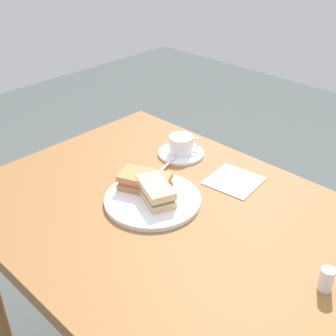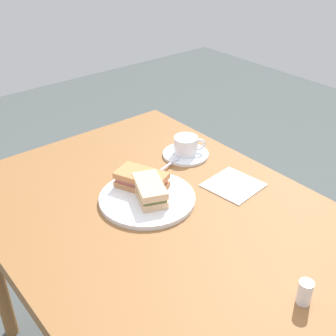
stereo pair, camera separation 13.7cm
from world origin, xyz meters
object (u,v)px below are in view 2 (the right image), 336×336
(coffee_saucer, at_px, (186,154))
(napkin, at_px, (233,185))
(coffee_cup, at_px, (186,145))
(salt_shaker, at_px, (305,292))
(sandwich_plate, at_px, (147,198))
(sandwich_front, at_px, (150,190))
(dining_table, at_px, (170,239))
(sandwich_back, at_px, (142,180))
(spoon, at_px, (173,161))

(coffee_saucer, distance_m, napkin, 0.23)
(coffee_cup, relative_size, salt_shaker, 1.71)
(sandwich_plate, height_order, sandwich_front, sandwich_front)
(dining_table, distance_m, napkin, 0.27)
(salt_shaker, bearing_deg, coffee_cup, 160.48)
(coffee_cup, bearing_deg, napkin, -2.74)
(sandwich_front, distance_m, coffee_saucer, 0.30)
(dining_table, xyz_separation_m, coffee_cup, (-0.24, 0.27, 0.11))
(sandwich_back, distance_m, spoon, 0.18)
(salt_shaker, bearing_deg, sandwich_front, -176.43)
(sandwich_plate, relative_size, napkin, 1.87)
(sandwich_front, xyz_separation_m, napkin, (0.09, 0.25, -0.04))
(sandwich_plate, height_order, sandwich_back, sandwich_back)
(dining_table, xyz_separation_m, sandwich_plate, (-0.11, 0.01, 0.08))
(coffee_saucer, height_order, coffee_cup, coffee_cup)
(sandwich_front, xyz_separation_m, coffee_cup, (-0.14, 0.26, 0.00))
(sandwich_back, bearing_deg, napkin, 56.38)
(sandwich_front, distance_m, coffee_cup, 0.30)
(dining_table, xyz_separation_m, napkin, (-0.01, 0.26, 0.07))
(dining_table, bearing_deg, sandwich_front, 175.30)
(napkin, bearing_deg, sandwich_front, -110.70)
(sandwich_front, bearing_deg, sandwich_back, 165.50)
(spoon, height_order, salt_shaker, salt_shaker)
(coffee_cup, relative_size, napkin, 0.67)
(sandwich_front, xyz_separation_m, sandwich_back, (-0.06, 0.02, -0.00))
(sandwich_back, xyz_separation_m, salt_shaker, (0.57, 0.02, -0.01))
(sandwich_front, height_order, salt_shaker, sandwich_front)
(sandwich_plate, bearing_deg, coffee_cup, 115.95)
(spoon, relative_size, salt_shaker, 1.67)
(sandwich_back, height_order, coffee_cup, coffee_cup)
(spoon, bearing_deg, dining_table, -41.31)
(dining_table, height_order, spoon, spoon)
(sandwich_back, bearing_deg, dining_table, -8.45)
(sandwich_front, relative_size, sandwich_back, 0.91)
(coffee_saucer, bearing_deg, napkin, -2.38)
(sandwich_back, relative_size, salt_shaker, 2.90)
(coffee_saucer, xyz_separation_m, napkin, (0.23, -0.01, -0.00))
(sandwich_front, height_order, napkin, sandwich_front)
(sandwich_plate, height_order, coffee_saucer, sandwich_plate)
(sandwich_plate, bearing_deg, coffee_saucer, 116.23)
(dining_table, height_order, sandwich_back, sandwich_back)
(sandwich_back, distance_m, coffee_saucer, 0.26)
(sandwich_back, height_order, salt_shaker, sandwich_back)
(sandwich_back, distance_m, coffee_cup, 0.26)
(sandwich_back, distance_m, napkin, 0.28)
(sandwich_front, xyz_separation_m, coffee_saucer, (-0.14, 0.26, -0.03))
(dining_table, distance_m, coffee_saucer, 0.37)
(coffee_cup, height_order, spoon, coffee_cup)
(sandwich_front, bearing_deg, spoon, 122.79)
(spoon, height_order, napkin, spoon)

